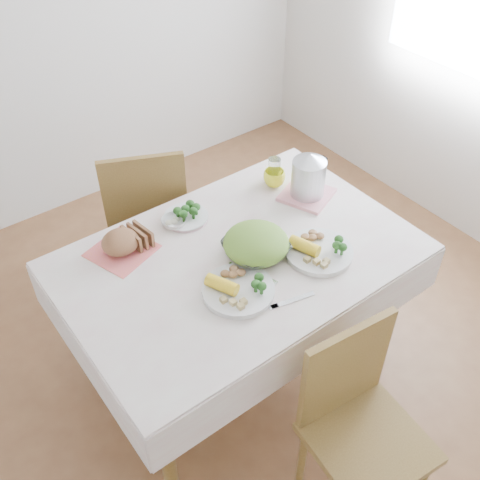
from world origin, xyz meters
TOP-DOWN VIEW (x-y plane):
  - floor at (0.00, 0.00)m, footprint 3.60×3.60m
  - dining_table at (0.00, 0.00)m, footprint 1.40×0.90m
  - tablecloth at (0.00, 0.00)m, footprint 1.50×1.00m
  - chair_near at (-0.03, -0.84)m, footprint 0.45×0.45m
  - chair_far at (-0.02, 0.82)m, footprint 0.57×0.57m
  - salad_bowl at (0.06, -0.04)m, footprint 0.27×0.27m
  - dinner_plate_left at (-0.14, -0.18)m, footprint 0.31×0.31m
  - dinner_plate_right at (0.27, -0.20)m, footprint 0.30×0.30m
  - broccoli_plate at (-0.05, 0.34)m, footprint 0.21×0.21m
  - napkin at (-0.39, 0.32)m, footprint 0.31×0.31m
  - bread_loaf at (-0.39, 0.32)m, footprint 0.19×0.18m
  - fruit_bowl at (-0.12, 0.34)m, footprint 0.14×0.14m
  - yellow_mug at (0.44, 0.30)m, footprint 0.14×0.14m
  - glass_tumbler at (0.47, 0.34)m, footprint 0.07×0.07m
  - pink_tray at (0.51, 0.13)m, footprint 0.29×0.29m
  - electric_kettle at (0.51, 0.13)m, footprint 0.16×0.16m
  - fork_left at (-0.03, -0.13)m, footprint 0.11×0.21m
  - fork_right at (0.21, -0.17)m, footprint 0.07×0.19m
  - knife at (0.01, -0.34)m, footprint 0.19×0.06m

SIDE VIEW (x-z plane):
  - floor at x=0.00m, z-range 0.00..0.00m
  - dining_table at x=0.00m, z-range 0.00..0.75m
  - chair_near at x=-0.03m, z-range 0.01..0.92m
  - chair_far at x=-0.02m, z-range -0.01..0.94m
  - tablecloth at x=0.00m, z-range 0.75..0.76m
  - napkin at x=-0.39m, z-range 0.76..0.77m
  - fork_left at x=-0.03m, z-range 0.76..0.77m
  - fork_right at x=0.21m, z-range 0.76..0.77m
  - knife at x=0.01m, z-range 0.76..0.77m
  - pink_tray at x=0.51m, z-range 0.76..0.78m
  - broccoli_plate at x=-0.05m, z-range 0.76..0.78m
  - dinner_plate_left at x=-0.14m, z-range 0.76..0.79m
  - dinner_plate_right at x=0.27m, z-range 0.76..0.79m
  - fruit_bowl at x=-0.12m, z-range 0.76..0.80m
  - salad_bowl at x=0.06m, z-range 0.76..0.83m
  - yellow_mug at x=0.44m, z-range 0.76..0.85m
  - bread_loaf at x=-0.39m, z-range 0.77..0.87m
  - glass_tumbler at x=0.47m, z-range 0.77..0.89m
  - electric_kettle at x=0.51m, z-range 0.77..1.00m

